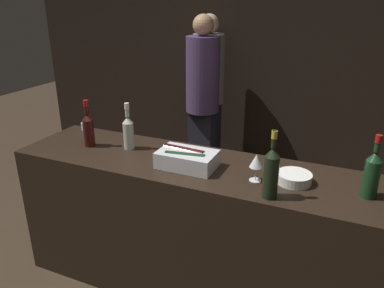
{
  "coord_description": "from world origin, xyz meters",
  "views": [
    {
      "loc": [
        0.89,
        -1.69,
        1.97
      ],
      "look_at": [
        0.0,
        0.35,
        1.09
      ],
      "focal_mm": 35.0,
      "sensor_mm": 36.0,
      "label": 1
    }
  ],
  "objects_px": {
    "red_wine_bottle_burgundy": "(372,173)",
    "person_in_hoodie": "(208,87)",
    "white_wine_bottle": "(128,131)",
    "red_wine_bottle_tall": "(88,128)",
    "bowl_white": "(294,178)",
    "wine_glass": "(256,162)",
    "ice_bin_with_bottles": "(186,158)",
    "person_blond_tee": "(203,94)",
    "champagne_bottle": "(271,171)",
    "candle_votive": "(85,126)"
  },
  "relations": [
    {
      "from": "bowl_white",
      "to": "wine_glass",
      "type": "height_order",
      "value": "wine_glass"
    },
    {
      "from": "red_wine_bottle_tall",
      "to": "champagne_bottle",
      "type": "bearing_deg",
      "value": -9.25
    },
    {
      "from": "candle_votive",
      "to": "person_in_hoodie",
      "type": "bearing_deg",
      "value": 75.96
    },
    {
      "from": "candle_votive",
      "to": "person_in_hoodie",
      "type": "relative_size",
      "value": 0.04
    },
    {
      "from": "red_wine_bottle_burgundy",
      "to": "person_blond_tee",
      "type": "distance_m",
      "value": 2.21
    },
    {
      "from": "bowl_white",
      "to": "white_wine_bottle",
      "type": "xyz_separation_m",
      "value": [
        -1.15,
        0.07,
        0.1
      ]
    },
    {
      "from": "bowl_white",
      "to": "person_blond_tee",
      "type": "distance_m",
      "value": 1.94
    },
    {
      "from": "bowl_white",
      "to": "red_wine_bottle_tall",
      "type": "distance_m",
      "value": 1.44
    },
    {
      "from": "white_wine_bottle",
      "to": "person_blond_tee",
      "type": "distance_m",
      "value": 1.47
    },
    {
      "from": "ice_bin_with_bottles",
      "to": "person_in_hoodie",
      "type": "relative_size",
      "value": 0.2
    },
    {
      "from": "champagne_bottle",
      "to": "white_wine_bottle",
      "type": "bearing_deg",
      "value": 164.77
    },
    {
      "from": "white_wine_bottle",
      "to": "bowl_white",
      "type": "bearing_deg",
      "value": -3.25
    },
    {
      "from": "red_wine_bottle_burgundy",
      "to": "person_blond_tee",
      "type": "height_order",
      "value": "person_blond_tee"
    },
    {
      "from": "white_wine_bottle",
      "to": "red_wine_bottle_tall",
      "type": "bearing_deg",
      "value": -166.45
    },
    {
      "from": "bowl_white",
      "to": "person_in_hoodie",
      "type": "bearing_deg",
      "value": 123.65
    },
    {
      "from": "red_wine_bottle_tall",
      "to": "person_blond_tee",
      "type": "distance_m",
      "value": 1.56
    },
    {
      "from": "candle_votive",
      "to": "person_in_hoodie",
      "type": "height_order",
      "value": "person_in_hoodie"
    },
    {
      "from": "wine_glass",
      "to": "red_wine_bottle_tall",
      "type": "xyz_separation_m",
      "value": [
        -1.23,
        0.06,
        0.01
      ]
    },
    {
      "from": "ice_bin_with_bottles",
      "to": "candle_votive",
      "type": "bearing_deg",
      "value": 163.15
    },
    {
      "from": "wine_glass",
      "to": "person_in_hoodie",
      "type": "height_order",
      "value": "person_in_hoodie"
    },
    {
      "from": "ice_bin_with_bottles",
      "to": "wine_glass",
      "type": "bearing_deg",
      "value": -2.31
    },
    {
      "from": "candle_votive",
      "to": "person_blond_tee",
      "type": "height_order",
      "value": "person_blond_tee"
    },
    {
      "from": "wine_glass",
      "to": "red_wine_bottle_burgundy",
      "type": "distance_m",
      "value": 0.6
    },
    {
      "from": "bowl_white",
      "to": "wine_glass",
      "type": "distance_m",
      "value": 0.24
    },
    {
      "from": "person_in_hoodie",
      "to": "red_wine_bottle_burgundy",
      "type": "bearing_deg",
      "value": -127.04
    },
    {
      "from": "wine_glass",
      "to": "white_wine_bottle",
      "type": "bearing_deg",
      "value": 172.05
    },
    {
      "from": "red_wine_bottle_tall",
      "to": "red_wine_bottle_burgundy",
      "type": "xyz_separation_m",
      "value": [
        1.83,
        -0.0,
        0.01
      ]
    },
    {
      "from": "ice_bin_with_bottles",
      "to": "bowl_white",
      "type": "bearing_deg",
      "value": 4.18
    },
    {
      "from": "wine_glass",
      "to": "red_wine_bottle_burgundy",
      "type": "xyz_separation_m",
      "value": [
        0.6,
        0.06,
        0.02
      ]
    },
    {
      "from": "wine_glass",
      "to": "candle_votive",
      "type": "relative_size",
      "value": 2.61
    },
    {
      "from": "wine_glass",
      "to": "champagne_bottle",
      "type": "distance_m",
      "value": 0.2
    },
    {
      "from": "candle_votive",
      "to": "person_in_hoodie",
      "type": "distance_m",
      "value": 1.71
    },
    {
      "from": "bowl_white",
      "to": "person_in_hoodie",
      "type": "height_order",
      "value": "person_in_hoodie"
    },
    {
      "from": "bowl_white",
      "to": "red_wine_bottle_tall",
      "type": "height_order",
      "value": "red_wine_bottle_tall"
    },
    {
      "from": "wine_glass",
      "to": "white_wine_bottle",
      "type": "height_order",
      "value": "white_wine_bottle"
    },
    {
      "from": "red_wine_bottle_burgundy",
      "to": "bowl_white",
      "type": "bearing_deg",
      "value": 178.85
    },
    {
      "from": "wine_glass",
      "to": "person_blond_tee",
      "type": "bearing_deg",
      "value": 121.54
    },
    {
      "from": "ice_bin_with_bottles",
      "to": "person_blond_tee",
      "type": "bearing_deg",
      "value": 108.71
    },
    {
      "from": "red_wine_bottle_burgundy",
      "to": "person_blond_tee",
      "type": "xyz_separation_m",
      "value": [
        -1.58,
        1.54,
        -0.09
      ]
    },
    {
      "from": "white_wine_bottle",
      "to": "champagne_bottle",
      "type": "relative_size",
      "value": 0.88
    },
    {
      "from": "white_wine_bottle",
      "to": "person_in_hoodie",
      "type": "height_order",
      "value": "person_in_hoodie"
    },
    {
      "from": "wine_glass",
      "to": "person_blond_tee",
      "type": "height_order",
      "value": "person_blond_tee"
    },
    {
      "from": "candle_votive",
      "to": "white_wine_bottle",
      "type": "relative_size",
      "value": 0.19
    },
    {
      "from": "red_wine_bottle_burgundy",
      "to": "ice_bin_with_bottles",
      "type": "bearing_deg",
      "value": -177.8
    },
    {
      "from": "ice_bin_with_bottles",
      "to": "white_wine_bottle",
      "type": "distance_m",
      "value": 0.51
    },
    {
      "from": "red_wine_bottle_burgundy",
      "to": "person_in_hoodie",
      "type": "height_order",
      "value": "person_in_hoodie"
    },
    {
      "from": "bowl_white",
      "to": "white_wine_bottle",
      "type": "relative_size",
      "value": 0.6
    },
    {
      "from": "candle_votive",
      "to": "red_wine_bottle_burgundy",
      "type": "relative_size",
      "value": 0.18
    },
    {
      "from": "red_wine_bottle_tall",
      "to": "person_in_hoodie",
      "type": "xyz_separation_m",
      "value": [
        0.16,
        1.93,
        -0.09
      ]
    },
    {
      "from": "ice_bin_with_bottles",
      "to": "candle_votive",
      "type": "relative_size",
      "value": 5.65
    }
  ]
}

